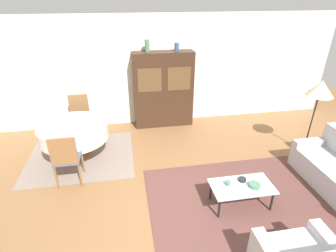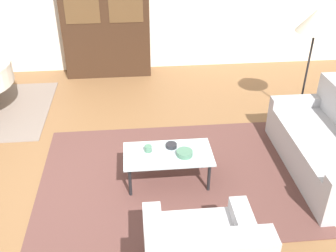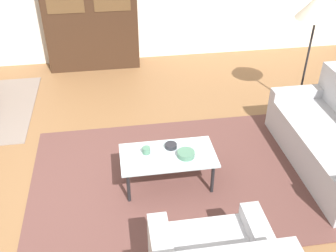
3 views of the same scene
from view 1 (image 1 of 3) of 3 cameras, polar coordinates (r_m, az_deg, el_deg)
ground_plane at (r=4.20m, az=0.64°, el=-20.79°), size 14.00×14.00×0.00m
wall_back at (r=6.65m, az=-5.11°, el=11.65°), size 10.00×0.06×2.70m
area_rug at (r=4.72m, az=15.58°, el=-15.40°), size 3.08×2.20×0.01m
dining_rug at (r=5.89m, az=-18.31°, el=-6.31°), size 2.16×1.82×0.01m
coffee_table at (r=4.42m, az=15.77°, el=-12.80°), size 0.99×0.53×0.38m
display_cabinet at (r=6.59m, az=-1.02°, el=7.86°), size 1.47×0.41×1.88m
dining_table at (r=5.66m, az=-19.85°, el=-1.14°), size 1.39×1.39×0.73m
dining_chair_near at (r=4.89m, az=-21.29°, el=-6.31°), size 0.44×0.44×1.00m
dining_chair_far at (r=6.48m, az=-18.73°, el=2.55°), size 0.44×0.44×1.00m
floor_lamp at (r=5.96m, az=30.22°, el=6.75°), size 0.52×0.52×1.60m
cup at (r=4.34m, az=12.89°, el=-11.99°), size 0.08×0.08×0.07m
bowl at (r=4.41m, az=18.30°, el=-12.14°), size 0.18×0.18×0.06m
bowl_small at (r=4.48m, az=15.84°, el=-11.16°), size 0.13×0.13×0.05m
vase_tall at (r=6.27m, az=-4.57°, el=17.00°), size 0.11×0.11×0.28m
vase_short at (r=6.38m, az=1.90°, el=16.82°), size 0.10×0.10×0.19m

